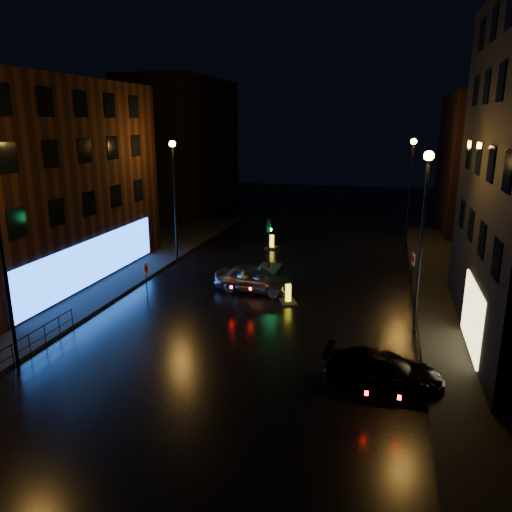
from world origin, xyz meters
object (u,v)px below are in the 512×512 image
object	(u,v)px
road_sign_left	(146,272)
road_sign_right	(413,262)
silver_hatchback	(254,279)
bollard_near	(288,299)
traffic_signal	(269,262)
dark_sedan	(383,369)
bollard_far	(272,245)

from	to	relation	value
road_sign_left	road_sign_right	distance (m)	15.36
silver_hatchback	bollard_near	size ratio (longest dim) A/B	3.20
traffic_signal	bollard_near	xyz separation A→B (m)	(2.50, -5.94, -0.27)
traffic_signal	dark_sedan	bearing A→B (deg)	-60.79
traffic_signal	road_sign_left	size ratio (longest dim) A/B	1.69
bollard_near	road_sign_right	distance (m)	7.90
bollard_near	bollard_far	bearing A→B (deg)	83.36
silver_hatchback	bollard_near	world-z (taller)	silver_hatchback
dark_sedan	road_sign_left	xyz separation A→B (m)	(-12.95, 6.48, 0.89)
dark_sedan	bollard_far	xyz separation A→B (m)	(-8.72, 19.27, -0.41)
road_sign_right	dark_sedan	bearing A→B (deg)	71.19
silver_hatchback	road_sign_right	bearing A→B (deg)	-67.41
silver_hatchback	dark_sedan	size ratio (longest dim) A/B	1.02
bollard_far	dark_sedan	bearing A→B (deg)	-56.09
dark_sedan	bollard_far	size ratio (longest dim) A/B	3.34
road_sign_right	road_sign_left	bearing A→B (deg)	8.60
silver_hatchback	traffic_signal	bearing A→B (deg)	7.94
silver_hatchback	road_sign_left	xyz separation A→B (m)	(-5.50, -2.61, 0.76)
silver_hatchback	bollard_far	distance (m)	10.27
dark_sedan	bollard_far	bearing A→B (deg)	27.38
silver_hatchback	bollard_near	distance (m)	2.72
dark_sedan	road_sign_right	xyz separation A→B (m)	(1.45, 11.85, 1.01)
traffic_signal	road_sign_right	world-z (taller)	traffic_signal
bollard_far	road_sign_right	xyz separation A→B (m)	(10.17, -7.42, 1.42)
dark_sedan	road_sign_right	world-z (taller)	road_sign_right
bollard_near	road_sign_right	size ratio (longest dim) A/B	0.64
traffic_signal	bollard_far	size ratio (longest dim) A/B	2.60
road_sign_left	road_sign_right	world-z (taller)	road_sign_right
traffic_signal	dark_sedan	distance (m)	15.68
silver_hatchback	dark_sedan	distance (m)	11.75
bollard_near	bollard_far	world-z (taller)	bollard_far
bollard_far	road_sign_left	size ratio (longest dim) A/B	0.65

